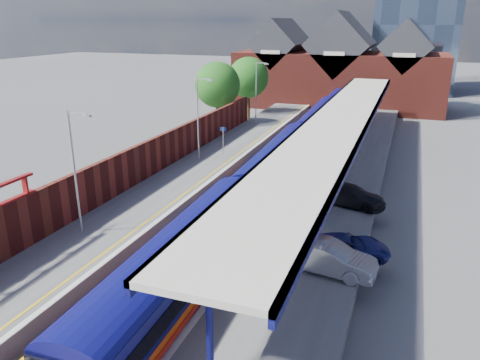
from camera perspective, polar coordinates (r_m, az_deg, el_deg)
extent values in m
plane|color=#5B5B5E|center=(46.72, 6.45, 3.29)|extent=(240.00, 240.00, 0.00)
cube|color=#473D33|center=(37.50, 2.78, -0.52)|extent=(6.00, 76.00, 0.06)
cube|color=slate|center=(38.14, -0.40, -0.01)|extent=(0.07, 76.00, 0.14)
cube|color=slate|center=(37.69, 1.65, -0.26)|extent=(0.07, 76.00, 0.14)
cube|color=slate|center=(37.26, 3.93, -0.53)|extent=(0.07, 76.00, 0.14)
cube|color=slate|center=(36.91, 6.08, -0.78)|extent=(0.07, 76.00, 0.14)
cube|color=#565659|center=(39.23, -4.90, 1.04)|extent=(5.00, 76.00, 1.00)
cube|color=#565659|center=(36.14, 11.91, -0.89)|extent=(6.00, 76.00, 1.00)
cube|color=silver|center=(38.17, -1.71, 1.43)|extent=(0.30, 76.00, 0.05)
cube|color=silver|center=(36.43, 7.54, 0.39)|extent=(0.30, 76.00, 0.05)
cube|color=yellow|center=(38.40, -2.54, 1.49)|extent=(0.14, 76.00, 0.01)
cube|color=#0C0C55|center=(21.68, -7.04, -10.50)|extent=(3.21, 16.07, 2.50)
cube|color=#0C0C55|center=(21.10, -7.17, -7.54)|extent=(3.21, 16.07, 0.60)
cube|color=#0C0C55|center=(36.06, 4.87, 1.76)|extent=(3.21, 16.07, 2.50)
cube|color=#0C0C55|center=(35.72, 4.93, 3.68)|extent=(3.21, 16.07, 0.60)
cube|color=#0C0C55|center=(51.79, 9.78, 6.84)|extent=(3.21, 16.07, 2.50)
cube|color=#0C0C55|center=(51.55, 9.86, 8.20)|extent=(3.21, 16.07, 0.60)
cube|color=#0C0C55|center=(67.93, 12.42, 9.52)|extent=(3.21, 16.07, 2.50)
cube|color=#0C0C55|center=(67.75, 12.49, 10.56)|extent=(3.21, 16.07, 0.60)
cube|color=black|center=(44.05, 5.97, 5.50)|extent=(0.04, 60.54, 0.70)
cube|color=#FD6010|center=(44.24, 5.93, 4.50)|extent=(0.03, 55.27, 0.30)
cube|color=red|center=(44.31, 5.90, 4.18)|extent=(0.03, 55.27, 0.30)
cube|color=black|center=(73.67, 12.96, 8.92)|extent=(2.00, 2.40, 0.60)
cylinder|color=#0F1057|center=(16.02, -3.74, -17.06)|extent=(0.24, 0.24, 4.20)
cylinder|color=#0F1057|center=(19.99, 2.06, -9.14)|extent=(0.24, 0.24, 4.20)
cylinder|color=#0F1057|center=(24.35, 5.71, -3.89)|extent=(0.24, 0.24, 4.20)
cylinder|color=#0F1057|center=(28.91, 8.21, -0.25)|extent=(0.24, 0.24, 4.20)
cylinder|color=#0F1057|center=(33.60, 10.01, 2.39)|extent=(0.24, 0.24, 4.20)
cylinder|color=#0F1057|center=(38.37, 11.37, 4.37)|extent=(0.24, 0.24, 4.20)
cylinder|color=#0F1057|center=(43.19, 12.44, 5.91)|extent=(0.24, 0.24, 4.20)
cylinder|color=#0F1057|center=(48.04, 13.29, 7.14)|extent=(0.24, 0.24, 4.20)
cylinder|color=#0F1057|center=(52.93, 14.00, 8.14)|extent=(0.24, 0.24, 4.20)
cylinder|color=#0F1057|center=(57.83, 14.58, 8.97)|extent=(0.24, 0.24, 4.20)
cube|color=beige|center=(36.84, 12.12, 7.32)|extent=(4.50, 52.00, 0.25)
cube|color=#0F1057|center=(37.21, 8.81, 7.39)|extent=(0.20, 52.00, 0.55)
cube|color=#0F1057|center=(36.65, 15.45, 6.76)|extent=(0.20, 52.00, 0.55)
cylinder|color=#A5A8AA|center=(27.22, -19.47, 0.71)|extent=(0.12, 0.12, 7.00)
cube|color=#A5A8AA|center=(26.04, -19.25, 7.70)|extent=(1.20, 0.08, 0.08)
cube|color=#A5A8AA|center=(25.68, -18.18, 7.44)|extent=(0.45, 0.18, 0.12)
cylinder|color=#A5A8AA|center=(40.38, -5.16, 7.42)|extent=(0.12, 0.12, 7.00)
cube|color=#A5A8AA|center=(39.60, -4.51, 12.20)|extent=(1.20, 0.08, 0.08)
cube|color=#A5A8AA|center=(39.37, -3.69, 12.03)|extent=(0.45, 0.18, 0.12)
cylinder|color=#A5A8AA|center=(55.07, 1.97, 10.56)|extent=(0.12, 0.12, 7.00)
cube|color=#A5A8AA|center=(54.50, 2.63, 14.07)|extent=(1.20, 0.08, 0.08)
cube|color=#A5A8AA|center=(54.33, 3.25, 13.94)|extent=(0.45, 0.18, 0.12)
cylinder|color=#A5A8AA|center=(42.08, -2.07, 4.82)|extent=(0.08, 0.08, 2.50)
cube|color=#0C194C|center=(41.83, -2.08, 6.21)|extent=(0.55, 0.06, 0.35)
cube|color=maroon|center=(34.87, -13.00, 1.59)|extent=(0.35, 50.00, 2.80)
cube|color=maroon|center=(26.93, -24.72, -0.60)|extent=(0.30, 0.12, 1.00)
cube|color=maroon|center=(73.05, 11.95, 11.85)|extent=(30.00, 12.00, 8.00)
cube|color=#232328|center=(74.45, 5.10, 16.32)|extent=(7.13, 12.00, 7.13)
cube|color=#232328|center=(72.63, 12.24, 15.92)|extent=(9.16, 12.00, 9.16)
cube|color=#232328|center=(71.90, 19.60, 15.26)|extent=(7.13, 12.00, 7.13)
cube|color=beige|center=(68.68, 3.71, 15.30)|extent=(2.80, 0.15, 0.50)
cube|color=beige|center=(66.71, 11.40, 14.88)|extent=(2.80, 0.15, 0.50)
cube|color=beige|center=(65.91, 19.37, 14.17)|extent=(2.80, 0.15, 0.50)
cylinder|color=#382314|center=(55.01, -2.71, 7.90)|extent=(0.44, 0.44, 4.00)
sphere|color=#155017|center=(54.45, -2.77, 11.52)|extent=(5.20, 5.20, 5.20)
sphere|color=#155017|center=(53.79, -2.17, 10.68)|extent=(3.20, 3.20, 3.20)
cylinder|color=#382314|center=(62.02, 1.02, 9.18)|extent=(0.44, 0.44, 4.00)
sphere|color=#155017|center=(61.53, 1.04, 12.39)|extent=(5.20, 5.20, 5.20)
sphere|color=#155017|center=(60.88, 1.61, 11.66)|extent=(3.20, 3.20, 3.20)
imported|color=#A7A7AC|center=(23.01, 10.66, -9.26)|extent=(4.81, 2.23, 1.53)
imported|color=black|center=(31.33, 13.21, -1.80)|extent=(5.00, 2.86, 1.36)
imported|color=navy|center=(24.40, 12.62, -8.01)|extent=(5.01, 3.56, 1.27)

